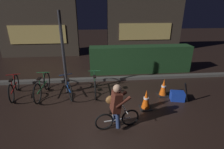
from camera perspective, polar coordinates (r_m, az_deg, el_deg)
The scene contains 15 objects.
ground_plane at distance 5.37m, azimuth -1.55°, elevation -11.44°, with size 40.00×40.00×0.00m, color black.
sidewalk_curb at distance 7.28m, azimuth -2.76°, elevation -1.51°, with size 12.00×0.24×0.12m, color #56544F.
hedge_row at distance 8.19m, azimuth 9.57°, elevation 5.18°, with size 4.80×0.70×1.27m, color #214723.
storefront_left at distance 11.53m, azimuth -24.32°, elevation 17.45°, with size 4.77×0.54×4.86m.
storefront_right at distance 12.18m, azimuth 11.15°, elevation 17.47°, with size 5.10×0.54×4.19m.
street_post at distance 5.98m, azimuth -16.13°, elevation 6.37°, with size 0.10×0.10×2.87m, color #2D2D33.
parked_bike_leftmost at distance 6.86m, azimuth -30.34°, elevation -3.75°, with size 0.48×1.54×0.73m.
parked_bike_left_mid at distance 6.41m, azimuth -22.56°, elevation -3.75°, with size 0.46×1.71×0.79m.
parked_bike_center_left at distance 6.18m, azimuth -14.75°, elevation -4.04°, with size 0.57×1.46×0.70m.
parked_bike_center_right at distance 6.16m, azimuth -5.84°, elevation -3.21°, with size 0.46×1.66×0.77m.
traffic_cone_near at distance 5.32m, azimuth 11.49°, elevation -8.37°, with size 0.36×0.36×0.64m.
traffic_cone_far at distance 6.23m, azimuth 17.10°, elevation -4.25°, with size 0.36×0.36×0.63m.
blue_crate at distance 6.15m, azimuth 21.29°, elevation -6.81°, with size 0.44×0.32×0.30m, color #193DB7.
cyclist at distance 4.30m, azimuth 1.47°, elevation -10.81°, with size 1.18×0.50×1.25m.
closed_umbrella at distance 5.92m, azimuth 23.96°, elevation -5.70°, with size 0.05×0.05×0.85m, color black.
Camera 1 is at (-0.28, -4.48, 2.95)m, focal length 26.91 mm.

